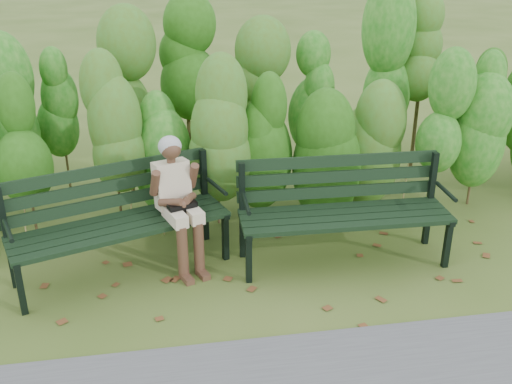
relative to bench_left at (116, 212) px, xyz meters
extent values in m
plane|color=#344C15|center=(1.35, -0.41, -0.61)|extent=(80.00, 80.00, 0.00)
cylinder|color=#47381E|center=(-0.79, 0.89, -0.21)|extent=(0.03, 0.03, 0.80)
ellipsoid|color=#166612|center=(-0.79, 0.89, 0.43)|extent=(0.64, 0.64, 1.44)
cylinder|color=#47381E|center=(-0.18, 0.89, -0.21)|extent=(0.03, 0.03, 0.80)
ellipsoid|color=#166612|center=(-0.18, 0.89, 0.43)|extent=(0.64, 0.64, 1.44)
cylinder|color=#47381E|center=(0.43, 0.89, -0.21)|extent=(0.03, 0.03, 0.80)
ellipsoid|color=#166612|center=(0.43, 0.89, 0.43)|extent=(0.64, 0.64, 1.44)
cylinder|color=#47381E|center=(1.04, 0.89, -0.21)|extent=(0.03, 0.03, 0.80)
ellipsoid|color=#166612|center=(1.04, 0.89, 0.43)|extent=(0.64, 0.64, 1.44)
cylinder|color=#47381E|center=(1.66, 0.89, -0.21)|extent=(0.03, 0.03, 0.80)
ellipsoid|color=#166612|center=(1.66, 0.89, 0.43)|extent=(0.64, 0.64, 1.44)
cylinder|color=#47381E|center=(2.27, 0.89, -0.21)|extent=(0.03, 0.03, 0.80)
ellipsoid|color=#166612|center=(2.27, 0.89, 0.43)|extent=(0.64, 0.64, 1.44)
cylinder|color=#47381E|center=(2.88, 0.89, -0.21)|extent=(0.03, 0.03, 0.80)
ellipsoid|color=#166612|center=(2.88, 0.89, 0.43)|extent=(0.64, 0.64, 1.44)
cylinder|color=#47381E|center=(3.49, 0.89, -0.21)|extent=(0.03, 0.03, 0.80)
ellipsoid|color=#166612|center=(3.49, 0.89, 0.43)|extent=(0.64, 0.64, 1.44)
cylinder|color=#47381E|center=(4.10, 0.89, -0.21)|extent=(0.03, 0.03, 0.80)
ellipsoid|color=#166612|center=(4.10, 0.89, 0.43)|extent=(0.64, 0.64, 1.44)
cylinder|color=#47381E|center=(-1.34, 1.89, -0.06)|extent=(0.04, 0.04, 1.10)
cylinder|color=#47381E|center=(-0.57, 1.89, -0.06)|extent=(0.04, 0.04, 1.10)
ellipsoid|color=#245311|center=(-0.57, 1.89, 0.82)|extent=(0.70, 0.70, 1.98)
cylinder|color=#47381E|center=(0.20, 1.89, -0.06)|extent=(0.04, 0.04, 1.10)
ellipsoid|color=#245311|center=(0.20, 1.89, 0.82)|extent=(0.70, 0.70, 1.98)
cylinder|color=#47381E|center=(0.97, 1.89, -0.06)|extent=(0.04, 0.04, 1.10)
ellipsoid|color=#245311|center=(0.97, 1.89, 0.82)|extent=(0.70, 0.70, 1.98)
cylinder|color=#47381E|center=(1.73, 1.89, -0.06)|extent=(0.04, 0.04, 1.10)
ellipsoid|color=#245311|center=(1.73, 1.89, 0.82)|extent=(0.70, 0.70, 1.98)
cylinder|color=#47381E|center=(2.50, 1.89, -0.06)|extent=(0.04, 0.04, 1.10)
ellipsoid|color=#245311|center=(2.50, 1.89, 0.82)|extent=(0.70, 0.70, 1.98)
cylinder|color=#47381E|center=(3.27, 1.89, -0.06)|extent=(0.04, 0.04, 1.10)
ellipsoid|color=#245311|center=(3.27, 1.89, 0.82)|extent=(0.70, 0.70, 1.98)
cylinder|color=#47381E|center=(4.04, 1.89, -0.06)|extent=(0.04, 0.04, 1.10)
ellipsoid|color=#245311|center=(4.04, 1.89, 0.82)|extent=(0.70, 0.70, 1.98)
cylinder|color=#47381E|center=(4.81, 1.89, -0.06)|extent=(0.04, 0.04, 1.10)
ellipsoid|color=#245311|center=(4.81, 1.89, 0.82)|extent=(0.70, 0.70, 1.98)
cube|color=brown|center=(0.63, 0.51, -0.60)|extent=(0.11, 0.11, 0.01)
cube|color=brown|center=(1.29, -1.25, -0.60)|extent=(0.09, 0.11, 0.01)
cube|color=brown|center=(0.15, -0.63, -0.60)|extent=(0.08, 0.10, 0.01)
cube|color=brown|center=(3.52, -0.22, -0.60)|extent=(0.11, 0.11, 0.01)
cube|color=brown|center=(0.68, 0.44, -0.60)|extent=(0.10, 0.11, 0.01)
cube|color=brown|center=(2.08, 0.07, -0.60)|extent=(0.11, 0.11, 0.01)
cube|color=brown|center=(0.60, -1.09, -0.60)|extent=(0.08, 0.10, 0.01)
cube|color=brown|center=(3.74, 0.25, -0.60)|extent=(0.11, 0.11, 0.01)
cube|color=brown|center=(2.01, -0.15, -0.60)|extent=(0.11, 0.11, 0.01)
cube|color=brown|center=(0.63, -0.38, -0.60)|extent=(0.11, 0.10, 0.01)
cube|color=brown|center=(0.87, 0.09, -0.60)|extent=(0.11, 0.11, 0.01)
cube|color=brown|center=(0.38, -0.53, -0.60)|extent=(0.11, 0.10, 0.01)
cube|color=brown|center=(1.19, 0.57, -0.60)|extent=(0.11, 0.10, 0.01)
cube|color=brown|center=(3.27, 0.33, -0.60)|extent=(0.11, 0.11, 0.01)
cube|color=brown|center=(2.34, -1.41, -0.60)|extent=(0.10, 0.11, 0.01)
cube|color=brown|center=(0.87, 0.27, -0.60)|extent=(0.11, 0.11, 0.01)
cube|color=brown|center=(-0.63, 0.23, -0.60)|extent=(0.10, 0.11, 0.01)
cube|color=brown|center=(-0.28, -0.80, -0.60)|extent=(0.08, 0.09, 0.01)
cube|color=brown|center=(1.03, -0.12, -0.60)|extent=(0.11, 0.10, 0.01)
cube|color=brown|center=(2.46, -0.71, -0.60)|extent=(0.11, 0.10, 0.01)
cube|color=black|center=(0.11, -0.32, -0.09)|extent=(1.99, 0.80, 0.05)
cube|color=black|center=(0.06, -0.19, -0.09)|extent=(1.99, 0.80, 0.05)
cube|color=black|center=(0.02, -0.05, -0.09)|extent=(1.99, 0.80, 0.05)
cube|color=black|center=(-0.03, 0.08, -0.09)|extent=(1.99, 0.80, 0.05)
cube|color=black|center=(-0.06, 0.18, 0.03)|extent=(1.97, 0.74, 0.12)
cube|color=black|center=(-0.07, 0.20, 0.19)|extent=(1.97, 0.74, 0.12)
cube|color=black|center=(-0.08, 0.22, 0.35)|extent=(1.97, 0.74, 0.12)
cube|color=black|center=(-0.81, -0.66, -0.35)|extent=(0.07, 0.07, 0.51)
cube|color=black|center=(-0.97, -0.19, -0.09)|extent=(0.07, 0.07, 1.03)
cube|color=black|center=(-0.89, -0.44, -0.11)|extent=(0.24, 0.56, 0.05)
cylinder|color=black|center=(-0.87, -0.50, 0.14)|extent=(0.18, 0.42, 0.04)
cube|color=black|center=(1.05, -0.01, -0.35)|extent=(0.07, 0.07, 0.51)
cube|color=black|center=(0.88, 0.45, -0.09)|extent=(0.07, 0.07, 1.03)
cube|color=black|center=(0.97, 0.21, -0.11)|extent=(0.24, 0.56, 0.05)
cylinder|color=black|center=(0.99, 0.15, 0.14)|extent=(0.18, 0.42, 0.04)
cube|color=black|center=(2.20, -0.49, -0.09)|extent=(2.07, 0.18, 0.05)
cube|color=black|center=(2.20, -0.34, -0.09)|extent=(2.07, 0.18, 0.05)
cube|color=black|center=(2.21, -0.20, -0.09)|extent=(2.07, 0.18, 0.05)
cube|color=black|center=(2.21, -0.06, -0.09)|extent=(2.07, 0.18, 0.05)
cube|color=black|center=(2.21, 0.05, 0.04)|extent=(2.07, 0.11, 0.12)
cube|color=black|center=(2.21, 0.07, 0.20)|extent=(2.07, 0.11, 0.12)
cube|color=black|center=(2.21, 0.09, 0.36)|extent=(2.07, 0.11, 0.12)
cube|color=black|center=(1.21, -0.48, -0.35)|extent=(0.06, 0.06, 0.52)
cube|color=black|center=(1.22, 0.02, -0.09)|extent=(0.06, 0.06, 1.03)
cube|color=black|center=(1.22, -0.25, -0.11)|extent=(0.07, 0.57, 0.05)
cylinder|color=black|center=(1.22, -0.30, 0.14)|extent=(0.05, 0.43, 0.04)
cube|color=black|center=(3.19, -0.52, -0.35)|extent=(0.06, 0.06, 0.52)
cube|color=black|center=(3.20, -0.03, -0.09)|extent=(0.06, 0.06, 1.03)
cube|color=black|center=(3.19, -0.29, -0.11)|extent=(0.07, 0.57, 0.05)
cylinder|color=black|center=(3.19, -0.35, 0.14)|extent=(0.05, 0.43, 0.04)
cube|color=beige|center=(0.55, -0.15, -0.01)|extent=(0.25, 0.41, 0.12)
cube|color=beige|center=(0.71, -0.09, -0.01)|extent=(0.25, 0.41, 0.12)
cylinder|color=#503121|center=(0.60, -0.30, -0.33)|extent=(0.13, 0.13, 0.55)
cylinder|color=#503121|center=(0.76, -0.24, -0.33)|extent=(0.13, 0.13, 0.55)
cube|color=#503121|center=(0.63, -0.37, -0.58)|extent=(0.14, 0.20, 0.06)
cube|color=#503121|center=(0.79, -0.31, -0.58)|extent=(0.14, 0.20, 0.06)
cube|color=beige|center=(0.55, 0.12, 0.21)|extent=(0.39, 0.33, 0.48)
cylinder|color=#503121|center=(0.55, 0.10, 0.46)|extent=(0.08, 0.08, 0.09)
sphere|color=#503121|center=(0.56, 0.09, 0.58)|extent=(0.20, 0.20, 0.20)
ellipsoid|color=gray|center=(0.55, 0.11, 0.60)|extent=(0.23, 0.21, 0.20)
cylinder|color=#503121|center=(0.39, -0.02, 0.29)|extent=(0.14, 0.21, 0.29)
cylinder|color=#503121|center=(0.76, 0.11, 0.29)|extent=(0.14, 0.21, 0.29)
cylinder|color=#503121|center=(0.52, -0.10, 0.11)|extent=(0.25, 0.20, 0.12)
cylinder|color=#503121|center=(0.70, -0.04, 0.11)|extent=(0.15, 0.26, 0.12)
sphere|color=#503121|center=(0.63, -0.12, 0.09)|extent=(0.10, 0.10, 0.10)
cube|color=black|center=(0.63, -0.11, 0.03)|extent=(0.30, 0.20, 0.15)
camera|label=1|loc=(0.47, -5.31, 2.51)|focal=42.00mm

